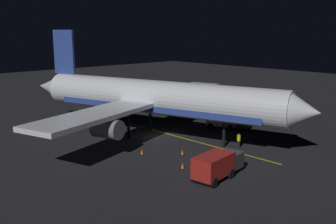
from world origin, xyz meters
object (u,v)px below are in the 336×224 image
baggage_truck (217,165)px  ground_crew_worker (239,140)px  traffic_cone_near_right (142,152)px  airliner (153,98)px  traffic_cone_near_left (183,166)px  traffic_cone_under_wing (217,129)px  traffic_cone_far (182,152)px  catering_truck (226,120)px

baggage_truck → ground_crew_worker: bearing=-154.8°
ground_crew_worker → traffic_cone_near_right: (9.54, -5.82, -0.64)m
baggage_truck → traffic_cone_near_right: size_ratio=11.02×
baggage_truck → airliner: bearing=-109.8°
traffic_cone_near_left → traffic_cone_under_wing: (-13.87, -7.02, 0.00)m
ground_crew_worker → traffic_cone_far: bearing=-22.8°
catering_truck → traffic_cone_near_right: size_ratio=10.83×
traffic_cone_near_left → traffic_cone_under_wing: size_ratio=1.00×
baggage_truck → traffic_cone_near_left: (0.46, -3.93, -0.97)m
airliner → catering_truck: bearing=157.4°
baggage_truck → ground_crew_worker: baggage_truck is taller
ground_crew_worker → baggage_truck: bearing=25.2°
airliner → traffic_cone_near_right: bearing=39.6°
traffic_cone_under_wing → ground_crew_worker: bearing=56.9°
baggage_truck → catering_truck: size_ratio=1.02×
airliner → baggage_truck: bearing=70.2°
catering_truck → traffic_cone_far: size_ratio=10.83×
traffic_cone_near_left → airliner: bearing=-117.9°
catering_truck → baggage_truck: bearing=35.7°
traffic_cone_near_right → traffic_cone_under_wing: 13.92m
airliner → traffic_cone_near_left: 13.30m
baggage_truck → traffic_cone_near_left: size_ratio=11.02×
airliner → traffic_cone_far: 9.62m
airliner → catering_truck: 11.18m
traffic_cone_near_right → baggage_truck: bearing=92.7°
baggage_truck → traffic_cone_near_right: baggage_truck is taller
baggage_truck → catering_truck: bearing=-144.3°
baggage_truck → traffic_cone_far: 7.53m
traffic_cone_far → traffic_cone_near_right: bearing=-45.0°
baggage_truck → traffic_cone_near_left: baggage_truck is taller
catering_truck → traffic_cone_near_right: catering_truck is taller
airliner → traffic_cone_far: airliner is taller
traffic_cone_under_wing → traffic_cone_far: same height
catering_truck → ground_crew_worker: (6.07, 6.60, -0.36)m
ground_crew_worker → airliner: bearing=-70.9°
traffic_cone_near_left → traffic_cone_near_right: bearing=-89.8°
ground_crew_worker → traffic_cone_near_right: 11.19m
airliner → ground_crew_worker: airliner is taller
baggage_truck → traffic_cone_near_right: (0.48, -10.09, -0.97)m
airliner → baggage_truck: (5.38, 14.94, -3.67)m
ground_crew_worker → traffic_cone_under_wing: 7.99m
traffic_cone_far → ground_crew_worker: bearing=157.2°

